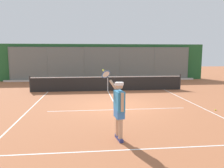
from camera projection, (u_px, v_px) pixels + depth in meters
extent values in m
plane|color=#A8603D|center=(116.00, 106.00, 10.61)|extent=(60.00, 60.00, 0.00)
cube|color=white|center=(138.00, 149.00, 5.82)|extent=(7.87, 0.05, 0.01)
cube|color=white|center=(118.00, 110.00, 9.92)|extent=(6.14, 0.05, 0.01)
cube|color=white|center=(196.00, 105.00, 10.79)|extent=(0.05, 9.24, 0.01)
cube|color=white|center=(30.00, 109.00, 9.96)|extent=(0.05, 9.24, 0.01)
cube|color=white|center=(112.00, 98.00, 12.42)|extent=(0.05, 5.08, 0.01)
cylinder|color=slate|center=(188.00, 63.00, 21.22)|extent=(0.07, 0.07, 3.07)
cylinder|color=slate|center=(154.00, 64.00, 20.88)|extent=(0.07, 0.07, 3.07)
cylinder|color=slate|center=(120.00, 64.00, 20.53)|extent=(0.07, 0.07, 3.07)
cylinder|color=slate|center=(84.00, 64.00, 20.19)|extent=(0.07, 0.07, 3.07)
cylinder|color=slate|center=(47.00, 64.00, 19.84)|extent=(0.07, 0.07, 3.07)
cylinder|color=slate|center=(9.00, 64.00, 19.50)|extent=(0.07, 0.07, 3.07)
cylinder|color=slate|center=(102.00, 47.00, 20.15)|extent=(16.42, 0.05, 0.05)
cube|color=slate|center=(102.00, 64.00, 20.36)|extent=(16.42, 0.02, 3.07)
cube|color=#235B2D|center=(102.00, 62.00, 20.98)|extent=(19.42, 0.90, 3.34)
cube|color=silver|center=(102.00, 80.00, 20.38)|extent=(17.42, 0.18, 0.15)
cylinder|color=#2D2D2D|center=(180.00, 82.00, 15.38)|extent=(0.09, 0.09, 1.07)
cylinder|color=#2D2D2D|center=(30.00, 84.00, 14.32)|extent=(0.09, 0.09, 1.07)
cube|color=black|center=(108.00, 84.00, 14.86)|extent=(10.01, 0.02, 0.91)
cube|color=white|center=(108.00, 77.00, 14.80)|extent=(10.01, 0.04, 0.05)
cube|color=white|center=(108.00, 84.00, 14.86)|extent=(0.05, 0.04, 0.91)
cube|color=navy|center=(120.00, 140.00, 6.35)|extent=(0.15, 0.27, 0.09)
cylinder|color=tan|center=(120.00, 125.00, 6.28)|extent=(0.13, 0.13, 0.79)
cube|color=navy|center=(118.00, 137.00, 6.60)|extent=(0.15, 0.27, 0.09)
cylinder|color=tan|center=(118.00, 122.00, 6.54)|extent=(0.13, 0.13, 0.79)
cube|color=#3D7AC6|center=(119.00, 113.00, 6.37)|extent=(0.28, 0.44, 0.26)
cube|color=#338CC6|center=(119.00, 101.00, 6.32)|extent=(0.28, 0.51, 0.57)
cylinder|color=tan|center=(122.00, 102.00, 6.03)|extent=(0.08, 0.08, 0.52)
cylinder|color=tan|center=(113.00, 85.00, 6.69)|extent=(0.24, 0.38, 0.29)
sphere|color=tan|center=(119.00, 86.00, 6.26)|extent=(0.22, 0.22, 0.22)
cylinder|color=white|center=(119.00, 84.00, 6.25)|extent=(0.29, 0.29, 0.08)
cube|color=white|center=(118.00, 84.00, 6.37)|extent=(0.21, 0.22, 0.02)
cylinder|color=black|center=(109.00, 79.00, 6.87)|extent=(0.10, 0.16, 0.13)
torus|color=#28569E|center=(106.00, 74.00, 7.01)|extent=(0.34, 0.29, 0.26)
cylinder|color=silver|center=(106.00, 74.00, 7.01)|extent=(0.28, 0.24, 0.21)
sphere|color=#D6E042|center=(103.00, 70.00, 7.14)|extent=(0.07, 0.07, 0.07)
sphere|color=#CCDB33|center=(215.00, 110.00, 9.74)|extent=(0.07, 0.07, 0.07)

